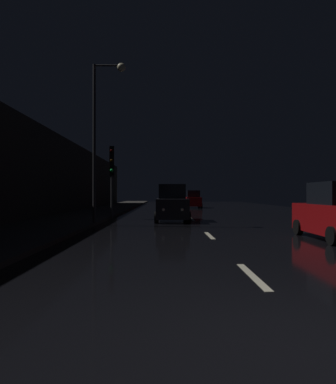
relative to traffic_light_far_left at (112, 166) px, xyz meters
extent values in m
cube|color=black|center=(5.21, 6.26, -3.43)|extent=(27.43, 84.00, 0.02)
cube|color=#33302D|center=(-2.30, 6.26, -3.35)|extent=(4.40, 84.00, 0.15)
cube|color=#2D2B28|center=(-4.90, 2.76, -0.36)|extent=(0.80, 63.00, 6.13)
cube|color=beige|center=(5.21, -15.24, -3.41)|extent=(0.16, 2.20, 0.01)
cube|color=beige|center=(5.21, -8.74, -3.41)|extent=(0.16, 2.20, 0.01)
cube|color=beige|center=(5.21, -0.57, -3.41)|extent=(0.16, 2.20, 0.01)
cube|color=beige|center=(5.21, 2.50, -3.41)|extent=(0.16, 2.20, 0.01)
cube|color=beige|center=(5.21, 11.55, -3.41)|extent=(0.16, 2.20, 0.01)
cylinder|color=#38383A|center=(0.00, 0.02, -2.01)|extent=(0.12, 0.12, 2.83)
cube|color=black|center=(0.00, 0.02, 0.36)|extent=(0.36, 0.39, 1.90)
sphere|color=black|center=(0.03, -0.16, 0.99)|extent=(0.22, 0.22, 0.22)
sphere|color=black|center=(0.03, -0.16, 0.36)|extent=(0.22, 0.22, 0.22)
sphere|color=#19D84C|center=(0.03, -0.16, -0.28)|extent=(0.22, 0.22, 0.22)
cylinder|color=#2D2D30|center=(-0.20, -4.42, 0.76)|extent=(0.16, 0.16, 8.35)
cylinder|color=#2D2D30|center=(0.50, -4.42, 4.88)|extent=(1.40, 0.10, 0.10)
sphere|color=beige|center=(1.20, -4.42, 4.78)|extent=(0.44, 0.44, 0.44)
cube|color=black|center=(3.88, -1.62, -2.63)|extent=(1.83, 4.28, 1.12)
cube|color=black|center=(3.88, -1.46, -1.64)|extent=(1.56, 2.14, 0.86)
cylinder|color=black|center=(4.78, -3.12, -3.09)|extent=(0.22, 0.65, 0.65)
cylinder|color=black|center=(2.98, -3.12, -3.09)|extent=(0.22, 0.65, 0.65)
cylinder|color=black|center=(4.78, -0.12, -3.09)|extent=(0.22, 0.65, 0.65)
cylinder|color=black|center=(2.98, -0.12, -3.09)|extent=(0.22, 0.65, 0.65)
sphere|color=white|center=(4.38, -3.71, -2.63)|extent=(0.18, 0.18, 0.18)
sphere|color=white|center=(3.37, -3.71, -2.63)|extent=(0.18, 0.18, 0.18)
sphere|color=red|center=(4.38, 0.48, -2.63)|extent=(0.18, 0.18, 0.18)
sphere|color=red|center=(3.37, 0.48, -2.63)|extent=(0.18, 0.18, 0.18)
cylinder|color=black|center=(8.78, -8.49, -3.12)|extent=(0.21, 0.61, 0.61)
cylinder|color=black|center=(8.78, -11.29, -3.12)|extent=(0.21, 0.61, 0.61)
sphere|color=slate|center=(9.15, -7.93, -2.68)|extent=(0.17, 0.17, 0.17)
sphere|color=slate|center=(10.10, -7.93, -2.68)|extent=(0.17, 0.17, 0.17)
cube|color=maroon|center=(6.76, 17.81, -2.69)|extent=(1.69, 3.95, 1.03)
cube|color=black|center=(6.76, 17.67, -1.78)|extent=(1.44, 1.97, 0.79)
cylinder|color=black|center=(5.93, 19.20, -3.12)|extent=(0.21, 0.60, 0.60)
cylinder|color=black|center=(7.59, 19.20, -3.12)|extent=(0.21, 0.60, 0.60)
cylinder|color=black|center=(5.93, 16.43, -3.12)|extent=(0.21, 0.60, 0.60)
cylinder|color=black|center=(7.59, 16.43, -3.12)|extent=(0.21, 0.60, 0.60)
sphere|color=slate|center=(6.29, 19.75, -2.69)|extent=(0.17, 0.17, 0.17)
sphere|color=slate|center=(7.22, 19.75, -2.69)|extent=(0.17, 0.17, 0.17)
sphere|color=red|center=(6.29, 15.88, -2.69)|extent=(0.17, 0.17, 0.17)
sphere|color=red|center=(7.22, 15.88, -2.69)|extent=(0.17, 0.17, 0.17)
camera|label=1|loc=(3.47, -21.97, -1.78)|focal=31.69mm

